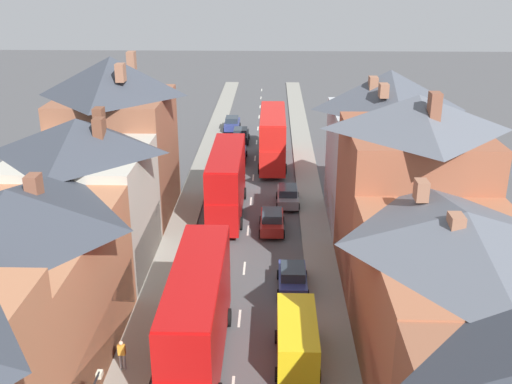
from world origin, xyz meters
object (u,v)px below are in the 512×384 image
at_px(car_near_blue, 272,221).
at_px(double_decker_bus_lead, 198,314).
at_px(car_parked_left_b, 241,135).
at_px(car_far_grey, 224,156).
at_px(car_mid_white, 293,278).
at_px(double_decker_bus_mid_street, 273,137).
at_px(delivery_van, 297,338).
at_px(car_parked_left_a, 232,123).
at_px(car_parked_right_b, 237,153).
at_px(pedestrian_near_right, 122,353).
at_px(double_decker_bus_far_approaching, 227,181).
at_px(car_mid_black, 288,195).

bearing_deg(car_near_blue, double_decker_bus_lead, -102.72).
distance_m(car_parked_left_b, car_far_grey, 8.13).
bearing_deg(car_parked_left_b, car_mid_white, -81.45).
bearing_deg(double_decker_bus_mid_street, delivery_van, -87.65).
height_order(car_parked_left_a, car_parked_right_b, car_parked_left_a).
height_order(double_decker_bus_lead, pedestrian_near_right, double_decker_bus_lead).
relative_size(car_far_grey, pedestrian_near_right, 2.65).
height_order(double_decker_bus_mid_street, car_parked_left_b, double_decker_bus_mid_street).
bearing_deg(delivery_van, car_parked_left_b, 97.03).
relative_size(double_decker_bus_lead, car_near_blue, 2.65).
height_order(car_parked_left_b, pedestrian_near_right, pedestrian_near_right).
relative_size(car_near_blue, delivery_van, 0.78).
height_order(double_decker_bus_far_approaching, pedestrian_near_right, double_decker_bus_far_approaching).
bearing_deg(car_near_blue, double_decker_bus_far_approaching, 138.12).
bearing_deg(car_parked_right_b, car_far_grey, -134.66).
bearing_deg(car_near_blue, car_parked_left_a, 99.56).
height_order(car_parked_left_a, pedestrian_near_right, pedestrian_near_right).
height_order(double_decker_bus_far_approaching, car_parked_right_b, double_decker_bus_far_approaching).
bearing_deg(pedestrian_near_right, car_parked_left_a, 87.02).
height_order(car_parked_left_a, car_mid_white, car_parked_left_a).
bearing_deg(pedestrian_near_right, car_far_grey, 85.83).
distance_m(car_near_blue, car_mid_black, 5.47).
bearing_deg(double_decker_bus_lead, pedestrian_near_right, -167.14).
distance_m(delivery_van, pedestrian_near_right, 8.66).
distance_m(double_decker_bus_far_approaching, car_parked_left_b, 20.83).
bearing_deg(car_mid_white, car_parked_left_a, 99.34).
relative_size(car_parked_left_a, delivery_van, 0.80).
bearing_deg(pedestrian_near_right, double_decker_bus_lead, 12.86).
bearing_deg(car_far_grey, car_parked_left_a, 90.00).
xyz_separation_m(car_mid_black, pedestrian_near_right, (-8.59, -22.15, 0.21)).
bearing_deg(delivery_van, double_decker_bus_mid_street, 92.35).
relative_size(double_decker_bus_lead, double_decker_bus_mid_street, 1.00).
xyz_separation_m(double_decker_bus_lead, car_mid_white, (4.91, 7.38, -2.01)).
bearing_deg(car_mid_white, car_parked_right_b, 100.73).
xyz_separation_m(car_parked_left_b, pedestrian_near_right, (-3.69, -40.80, 0.21)).
bearing_deg(car_near_blue, car_far_grey, 107.08).
distance_m(double_decker_bus_lead, double_decker_bus_far_approaching, 19.22).
bearing_deg(double_decker_bus_lead, car_mid_black, 77.02).
xyz_separation_m(car_mid_black, delivery_van, (0.00, -21.09, 0.51)).
height_order(car_parked_left_b, car_mid_white, car_parked_left_b).
distance_m(double_decker_bus_mid_street, car_parked_left_a, 13.96).
bearing_deg(double_decker_bus_mid_street, car_far_grey, -177.21).
bearing_deg(car_mid_black, car_near_blue, -103.74).
bearing_deg(double_decker_bus_lead, car_far_grey, 92.32).
distance_m(car_parked_left_b, delivery_van, 40.05).
xyz_separation_m(double_decker_bus_far_approaching, car_far_grey, (-1.29, 12.71, -1.99)).
bearing_deg(car_parked_left_b, car_far_grey, -99.20).
distance_m(car_near_blue, car_mid_white, 8.70).
bearing_deg(pedestrian_near_right, double_decker_bus_mid_street, 77.56).
relative_size(car_parked_left_a, car_parked_right_b, 0.96).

